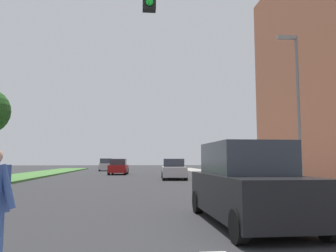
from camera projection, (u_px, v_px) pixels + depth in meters
The scene contains 8 objects.
ground_plane at pixel (123, 178), 27.80m from camera, with size 140.00×140.00×0.00m, color #2D2D30.
median_strip at pixel (1, 180), 24.94m from camera, with size 4.25×64.00×0.15m, color #477A38.
sidewalk_right at pixel (240, 178), 26.76m from camera, with size 3.00×64.00×0.15m, color #9E9991.
street_lamp_right at pixel (296, 97), 16.29m from camera, with size 1.02×0.24×7.50m.
suv_crossing at pixel (247, 185), 8.19m from camera, with size 2.03×4.63×1.97m.
sedan_midblock at pixel (174, 170), 27.03m from camera, with size 2.16×4.67×1.62m.
sedan_distant at pixel (119, 167), 35.53m from camera, with size 2.07×4.18×1.64m.
sedan_far_horizon at pixel (106, 165), 47.22m from camera, with size 2.22×4.30×1.73m.
Camera 1 is at (0.93, 1.66, 1.53)m, focal length 35.90 mm.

